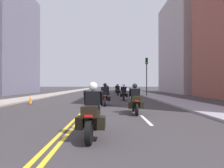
# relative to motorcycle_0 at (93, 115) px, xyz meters

# --- Properties ---
(ground_plane) EXTENTS (264.00, 264.00, 0.00)m
(ground_plane) POSITION_rel_motorcycle_0_xyz_m (-0.90, 42.67, -0.63)
(ground_plane) COLOR #363135
(sidewalk_left) EXTENTS (2.85, 144.00, 0.12)m
(sidewalk_left) POSITION_rel_motorcycle_0_xyz_m (-8.18, 42.67, -0.57)
(sidewalk_left) COLOR gray
(sidewalk_left) RESTS_ON ground
(sidewalk_right) EXTENTS (2.85, 144.00, 0.12)m
(sidewalk_right) POSITION_rel_motorcycle_0_xyz_m (6.39, 42.67, -0.57)
(sidewalk_right) COLOR #958F9E
(sidewalk_right) RESTS_ON ground
(centreline_yellow_inner) EXTENTS (0.12, 132.00, 0.01)m
(centreline_yellow_inner) POSITION_rel_motorcycle_0_xyz_m (-1.02, 42.67, -0.63)
(centreline_yellow_inner) COLOR yellow
(centreline_yellow_inner) RESTS_ON ground
(centreline_yellow_outer) EXTENTS (0.12, 132.00, 0.01)m
(centreline_yellow_outer) POSITION_rel_motorcycle_0_xyz_m (-0.78, 42.67, -0.63)
(centreline_yellow_outer) COLOR yellow
(centreline_yellow_outer) RESTS_ON ground
(lane_dashes_white) EXTENTS (0.14, 56.40, 0.01)m
(lane_dashes_white) POSITION_rel_motorcycle_0_xyz_m (2.03, 23.67, -0.63)
(lane_dashes_white) COLOR silver
(lane_dashes_white) RESTS_ON ground
(building_left_1) EXTENTS (6.65, 13.83, 17.91)m
(building_left_1) POSITION_rel_motorcycle_0_xyz_m (-17.01, 26.79, 8.32)
(building_left_1) COLOR slate
(building_left_1) RESTS_ON ground
(building_right_1) EXTENTS (7.27, 14.77, 18.10)m
(building_right_1) POSITION_rel_motorcycle_0_xyz_m (15.53, 30.83, 8.42)
(building_right_1) COLOR #A29296
(building_right_1) RESTS_ON ground
(motorcycle_0) EXTENTS (0.78, 2.25, 1.57)m
(motorcycle_0) POSITION_rel_motorcycle_0_xyz_m (0.00, 0.00, 0.00)
(motorcycle_0) COLOR black
(motorcycle_0) RESTS_ON ground
(motorcycle_1) EXTENTS (0.77, 2.15, 1.57)m
(motorcycle_1) POSITION_rel_motorcycle_0_xyz_m (1.81, 4.35, 0.02)
(motorcycle_1) COLOR black
(motorcycle_1) RESTS_ON ground
(motorcycle_2) EXTENTS (0.77, 2.13, 1.63)m
(motorcycle_2) POSITION_rel_motorcycle_0_xyz_m (0.17, 8.39, 0.03)
(motorcycle_2) COLOR black
(motorcycle_2) RESTS_ON ground
(motorcycle_3) EXTENTS (0.78, 2.25, 1.60)m
(motorcycle_3) POSITION_rel_motorcycle_0_xyz_m (1.90, 13.10, 0.03)
(motorcycle_3) COLOR black
(motorcycle_3) RESTS_ON ground
(motorcycle_4) EXTENTS (0.78, 2.14, 1.58)m
(motorcycle_4) POSITION_rel_motorcycle_0_xyz_m (0.16, 17.59, 0.01)
(motorcycle_4) COLOR black
(motorcycle_4) RESTS_ON ground
(motorcycle_5) EXTENTS (0.77, 2.13, 1.64)m
(motorcycle_5) POSITION_rel_motorcycle_0_xyz_m (1.74, 21.68, 0.04)
(motorcycle_5) COLOR black
(motorcycle_5) RESTS_ON ground
(motorcycle_6) EXTENTS (0.76, 2.13, 1.60)m
(motorcycle_6) POSITION_rel_motorcycle_0_xyz_m (0.08, 25.82, 0.02)
(motorcycle_6) COLOR black
(motorcycle_6) RESTS_ON ground
(motorcycle_7) EXTENTS (0.78, 2.14, 1.60)m
(motorcycle_7) POSITION_rel_motorcycle_0_xyz_m (1.90, 30.21, 0.03)
(motorcycle_7) COLOR black
(motorcycle_7) RESTS_ON ground
(traffic_cone_0) EXTENTS (0.30, 0.30, 0.78)m
(traffic_cone_0) POSITION_rel_motorcycle_0_xyz_m (-5.68, 9.51, -0.25)
(traffic_cone_0) COLOR black
(traffic_cone_0) RESTS_ON ground
(traffic_light_near) EXTENTS (0.28, 0.38, 5.03)m
(traffic_light_near) POSITION_rel_motorcycle_0_xyz_m (5.37, 19.18, 2.80)
(traffic_light_near) COLOR black
(traffic_light_near) RESTS_ON ground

